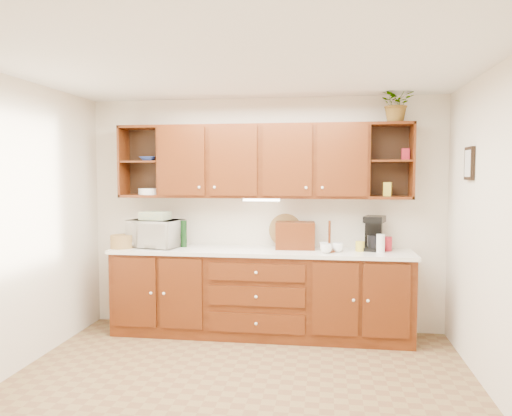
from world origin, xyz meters
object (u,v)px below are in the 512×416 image
(bread_box, at_px, (295,235))
(potted_plant, at_px, (397,103))
(microwave, at_px, (155,233))
(coffee_maker, at_px, (374,234))

(bread_box, bearing_deg, potted_plant, -3.73)
(bread_box, bearing_deg, microwave, -179.96)
(bread_box, distance_m, coffee_maker, 0.84)
(microwave, relative_size, coffee_maker, 1.50)
(microwave, xyz_separation_m, coffee_maker, (2.39, 0.11, 0.02))
(coffee_maker, distance_m, potted_plant, 1.38)
(coffee_maker, bearing_deg, potted_plant, 9.41)
(potted_plant, bearing_deg, microwave, -178.15)
(microwave, bearing_deg, bread_box, 15.37)
(bread_box, height_order, potted_plant, potted_plant)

